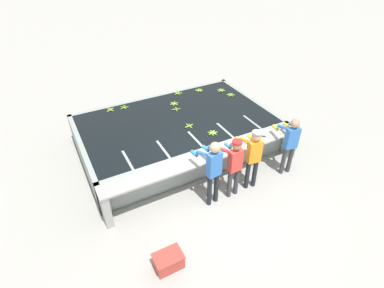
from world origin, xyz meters
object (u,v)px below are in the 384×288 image
at_px(crate, 169,261).
at_px(banana_bunch_floating_1, 124,107).
at_px(worker_2, 253,154).
at_px(banana_bunch_floating_6, 199,90).
at_px(banana_bunch_floating_2, 174,104).
at_px(banana_bunch_floating_5, 178,93).
at_px(banana_bunch_floating_4, 110,110).
at_px(worker_3, 290,141).
at_px(worker_1, 234,163).
at_px(banana_bunch_floating_8, 213,133).
at_px(banana_bunch_floating_0, 189,126).
at_px(banana_bunch_floating_3, 221,90).
at_px(banana_bunch_floating_9, 176,109).
at_px(banana_bunch_floating_7, 231,95).
at_px(knife_0, 266,137).
at_px(worker_0, 213,168).

bearing_deg(crate, banana_bunch_floating_1, 80.91).
height_order(worker_2, banana_bunch_floating_6, worker_2).
bearing_deg(banana_bunch_floating_2, banana_bunch_floating_5, 54.65).
bearing_deg(banana_bunch_floating_4, worker_2, -58.21).
bearing_deg(worker_3, worker_1, -178.83).
relative_size(banana_bunch_floating_5, banana_bunch_floating_6, 0.99).
distance_m(worker_3, banana_bunch_floating_8, 1.95).
xyz_separation_m(worker_3, banana_bunch_floating_4, (-3.48, 3.76, -0.05)).
height_order(banana_bunch_floating_0, banana_bunch_floating_2, same).
bearing_deg(banana_bunch_floating_3, banana_bunch_floating_1, 173.32).
bearing_deg(banana_bunch_floating_9, banana_bunch_floating_7, 0.73).
distance_m(banana_bunch_floating_9, crate, 4.55).
bearing_deg(banana_bunch_floating_9, banana_bunch_floating_8, -79.46).
bearing_deg(banana_bunch_floating_2, banana_bunch_floating_1, 161.11).
relative_size(banana_bunch_floating_0, banana_bunch_floating_2, 1.00).
bearing_deg(worker_2, worker_1, -177.06).
xyz_separation_m(banana_bunch_floating_2, knife_0, (1.33, -2.73, -0.01)).
relative_size(banana_bunch_floating_1, banana_bunch_floating_4, 1.05).
bearing_deg(worker_2, banana_bunch_floating_8, 103.44).
xyz_separation_m(worker_2, banana_bunch_floating_2, (-0.51, 3.22, -0.06)).
xyz_separation_m(banana_bunch_floating_3, banana_bunch_floating_9, (-1.86, -0.45, 0.00)).
relative_size(banana_bunch_floating_2, banana_bunch_floating_7, 1.00).
relative_size(banana_bunch_floating_0, banana_bunch_floating_3, 1.00).
height_order(worker_1, banana_bunch_floating_4, worker_1).
height_order(banana_bunch_floating_0, banana_bunch_floating_4, same).
bearing_deg(worker_0, knife_0, 15.15).
distance_m(worker_3, banana_bunch_floating_1, 4.81).
bearing_deg(banana_bunch_floating_9, banana_bunch_floating_3, 13.75).
xyz_separation_m(worker_0, worker_1, (0.55, -0.00, -0.08)).
distance_m(banana_bunch_floating_5, banana_bunch_floating_8, 2.52).
bearing_deg(worker_2, banana_bunch_floating_0, 110.28).
distance_m(banana_bunch_floating_2, banana_bunch_floating_8, 1.94).
relative_size(worker_2, banana_bunch_floating_3, 5.77).
bearing_deg(banana_bunch_floating_2, crate, -116.88).
xyz_separation_m(banana_bunch_floating_3, banana_bunch_floating_5, (-1.35, 0.47, 0.00)).
bearing_deg(crate, banana_bunch_floating_6, 55.23).
xyz_separation_m(banana_bunch_floating_5, banana_bunch_floating_6, (0.71, -0.13, -0.00)).
distance_m(banana_bunch_floating_5, knife_0, 3.44).
height_order(worker_3, banana_bunch_floating_1, worker_3).
bearing_deg(banana_bunch_floating_5, banana_bunch_floating_1, -176.82).
distance_m(knife_0, crate, 3.92).
bearing_deg(banana_bunch_floating_3, banana_bunch_floating_6, 151.80).
relative_size(worker_1, banana_bunch_floating_3, 5.61).
relative_size(banana_bunch_floating_5, crate, 0.50).
distance_m(banana_bunch_floating_6, banana_bunch_floating_7, 1.06).
relative_size(banana_bunch_floating_3, banana_bunch_floating_9, 1.01).
bearing_deg(worker_0, banana_bunch_floating_9, 80.16).
bearing_deg(crate, banana_bunch_floating_3, 48.26).
height_order(worker_1, banana_bunch_floating_8, worker_1).
xyz_separation_m(banana_bunch_floating_3, banana_bunch_floating_8, (-1.56, -2.04, -0.00)).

